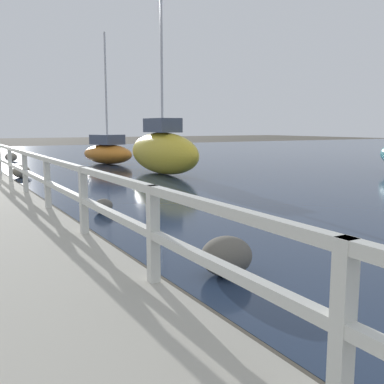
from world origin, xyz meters
TOP-DOWN VIEW (x-y plane):
  - railing at (1.59, -0.00)m, footprint 0.10×32.50m
  - boulder_upstream at (2.77, -4.23)m, footprint 0.40×0.36m
  - boulder_far_strip at (2.39, 3.38)m, footprint 0.59×0.53m
  - boulder_near_dock at (3.19, 11.39)m, footprint 0.60×0.54m
  - boulder_water_edge at (2.77, -8.77)m, footprint 0.64×0.57m
  - sailboat_orange at (6.98, 7.51)m, footprint 2.45×3.41m
  - sailboat_yellow at (7.25, 2.10)m, footprint 1.28×4.93m

SIDE VIEW (x-z plane):
  - boulder_upstream at x=2.77m, z-range 0.00..0.30m
  - boulder_far_strip at x=2.39m, z-range 0.00..0.44m
  - boulder_near_dock at x=3.19m, z-range 0.00..0.45m
  - boulder_water_edge at x=2.77m, z-range 0.00..0.48m
  - sailboat_orange at x=6.98m, z-range -2.45..3.62m
  - sailboat_yellow at x=7.25m, z-range -3.26..5.02m
  - railing at x=1.59m, z-range 0.45..1.39m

